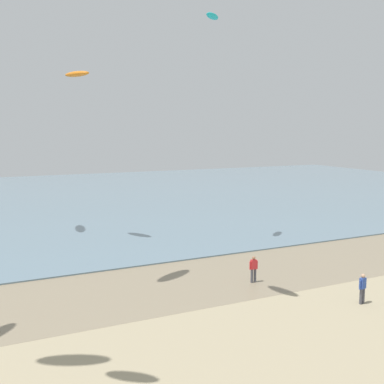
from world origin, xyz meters
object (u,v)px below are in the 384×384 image
Objects in this scene: person_nearest_camera at (254,268)px; kite_aloft_1 at (77,74)px; kite_aloft_11 at (212,16)px; person_mid_beach at (363,288)px.

person_nearest_camera is 21.64m from kite_aloft_1.
person_nearest_camera is 0.80× the size of kite_aloft_11.
kite_aloft_11 is (-1.09, 15.98, 17.77)m from person_mid_beach.
kite_aloft_1 reaches higher than person_mid_beach.
person_nearest_camera is 1.00× the size of person_mid_beach.
person_nearest_camera is at bearing -145.39° from kite_aloft_11.
person_nearest_camera is 0.60× the size of kite_aloft_1.
person_nearest_camera is at bearing 122.17° from person_mid_beach.
person_mid_beach is at bearing -179.85° from kite_aloft_1.
kite_aloft_11 reaches higher than person_nearest_camera.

